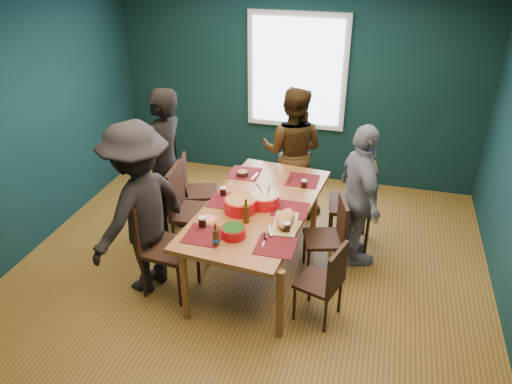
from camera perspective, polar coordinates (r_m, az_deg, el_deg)
room at (r=4.91m, az=-0.31°, el=5.13°), size 5.01×5.01×2.71m
dining_table at (r=5.11m, az=0.25°, el=-2.23°), size 1.21×2.13×0.78m
chair_left_far at (r=6.06m, az=-7.21°, el=0.71°), size 0.50×0.50×0.88m
chair_left_mid at (r=5.50m, az=-7.96°, el=-1.39°), size 0.50×0.50×1.03m
chair_left_near at (r=4.97m, az=-10.97°, el=-5.21°), size 0.51×0.51×1.03m
chair_right_far at (r=5.69m, az=11.78°, el=-0.66°), size 0.52×0.52×1.03m
chair_right_mid at (r=5.20m, az=8.70°, el=-4.53°), size 0.49×0.49×0.88m
chair_right_near at (r=4.62m, az=8.10°, el=-9.74°), size 0.46×0.46×0.82m
person_far_left at (r=5.74m, az=-10.40°, el=3.06°), size 0.54×0.72×1.79m
person_back at (r=6.19m, az=4.19°, el=4.61°), size 0.82×0.65×1.64m
person_right at (r=5.31m, az=11.80°, el=-0.56°), size 0.74×1.00×1.58m
person_near_left at (r=4.92m, az=-13.17°, el=-1.96°), size 0.98×1.29×1.77m
bowl_salad at (r=4.95m, az=-1.85°, el=-1.46°), size 0.32×0.32×0.13m
bowl_dumpling at (r=5.04m, az=0.93°, el=-0.85°), size 0.31×0.31×0.29m
bowl_herbs at (r=4.57m, az=-2.62°, el=-4.51°), size 0.23×0.23×0.10m
cutting_board at (r=4.74m, az=3.37°, el=-3.19°), size 0.29×0.56×0.12m
small_bowl at (r=5.66m, az=-1.55°, el=2.14°), size 0.13×0.13×0.06m
beer_bottle_a at (r=4.45m, az=-4.62°, el=-5.20°), size 0.06×0.06×0.22m
beer_bottle_b at (r=4.75m, az=-1.15°, el=-2.47°), size 0.06×0.06×0.25m
cola_glass_a at (r=4.72m, az=-6.16°, el=-3.37°), size 0.08×0.08×0.11m
cola_glass_b at (r=4.63m, az=3.50°, el=-4.01°), size 0.08×0.08×0.11m
cola_glass_c at (r=5.42m, az=5.51°, el=0.99°), size 0.06×0.06×0.09m
cola_glass_d at (r=5.25m, az=-3.78°, el=0.11°), size 0.07×0.07×0.09m
napkin_a at (r=5.03m, az=4.85°, el=-1.91°), size 0.21×0.21×0.00m
napkin_b at (r=4.87m, az=-5.40°, el=-3.03°), size 0.17×0.17×0.00m
napkin_c at (r=4.40m, az=1.96°, el=-6.79°), size 0.16×0.16×0.00m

